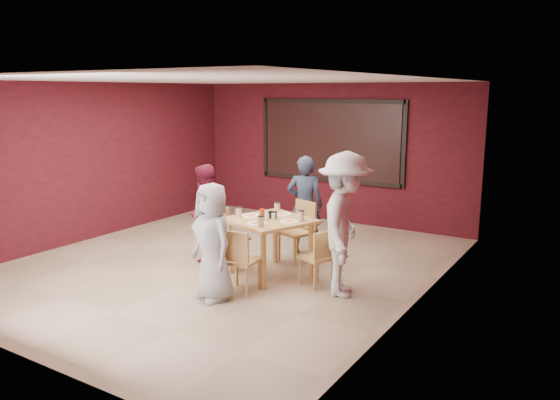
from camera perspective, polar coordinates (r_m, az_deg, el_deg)
The scene contains 11 objects.
floor at distance 8.58m, azimuth -5.58°, elevation -6.66°, with size 7.00×7.00×0.00m, color tan.
window_blinds at distance 11.13m, azimuth 5.20°, elevation 6.17°, with size 3.00×0.02×1.50m, color black.
dining_table at distance 7.85m, azimuth -1.10°, elevation -2.76°, with size 1.36×1.36×0.99m.
chair_front at distance 7.21m, azimuth -4.36°, elevation -6.02°, with size 0.47×0.47×0.88m.
chair_back at distance 8.58m, azimuth 2.09°, elevation -2.89°, with size 0.58×0.58×0.95m.
chair_left at distance 8.30m, azimuth -5.48°, elevation -3.69°, with size 0.46×0.46×0.88m.
chair_right at distance 7.46m, azimuth 4.17°, elevation -5.74°, with size 0.50×0.50×0.80m.
diner_front at distance 6.99m, azimuth -7.06°, elevation -4.36°, with size 0.74×0.48×1.52m, color #9F9F9F.
diner_back at distance 8.90m, azimuth 2.61°, elevation -0.53°, with size 0.59×0.39×1.62m, color #283248.
diner_left at distance 8.65m, azimuth -7.87°, elevation -1.33°, with size 0.74×0.58×1.53m, color maroon.
diner_right at distance 7.10m, azimuth 6.80°, elevation -2.58°, with size 1.22×0.70×1.89m, color silver.
Camera 1 is at (5.01, -6.44, 2.64)m, focal length 35.00 mm.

